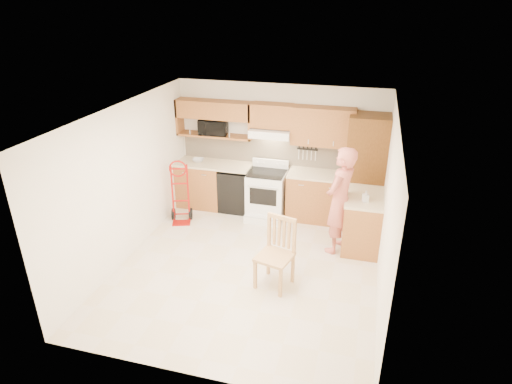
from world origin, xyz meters
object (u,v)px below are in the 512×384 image
at_px(range, 266,191).
at_px(hand_truck, 180,195).
at_px(dining_chair, 275,254).
at_px(microwave, 213,127).
at_px(person, 340,201).

distance_m(range, hand_truck, 1.64).
bearing_deg(hand_truck, range, 5.04).
bearing_deg(dining_chair, range, 121.35).
bearing_deg(microwave, hand_truck, -119.20).
xyz_separation_m(person, hand_truck, (-2.95, 0.24, -0.36)).
bearing_deg(range, person, -31.37).
distance_m(microwave, dining_chair, 3.21).
bearing_deg(microwave, dining_chair, -61.25).
bearing_deg(dining_chair, hand_truck, 159.62).
distance_m(microwave, range, 1.61).
xyz_separation_m(microwave, hand_truck, (-0.37, -0.93, -1.08)).
relative_size(person, dining_chair, 1.72).
xyz_separation_m(person, dining_chair, (-0.80, -1.26, -0.38)).
distance_m(microwave, person, 2.93).
relative_size(hand_truck, dining_chair, 1.05).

